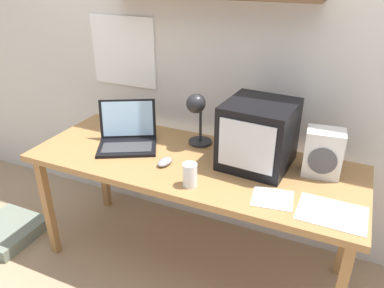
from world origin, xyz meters
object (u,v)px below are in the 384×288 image
Objects in this scene: desk_lamp at (197,111)px; corner_desk at (192,170)px; crt_monitor at (258,135)px; floor_cushion at (7,231)px; space_heater at (323,153)px; computer_mouse at (165,162)px; laptop at (128,135)px; loose_paper_near_laptop at (332,213)px; printed_handout at (272,198)px; juice_glass at (190,176)px.

corner_desk is at bearing -74.27° from desk_lamp.
corner_desk is 0.41m from crt_monitor.
floor_cushion is at bearing -161.03° from crt_monitor.
corner_desk is at bearing -173.13° from space_heater.
desk_lamp reaches higher than corner_desk.
computer_mouse reaches higher than corner_desk.
corner_desk is at bearing -157.18° from crt_monitor.
crt_monitor reaches higher than laptop.
printed_handout is (-0.26, 0.01, 0.00)m from loose_paper_near_laptop.
space_heater is 1.18× the size of printed_handout.
computer_mouse is at bearing 174.41° from loose_paper_near_laptop.
juice_glass reaches higher than computer_mouse.
laptop is (-0.75, -0.08, -0.11)m from crt_monitor.
juice_glass is 0.25m from computer_mouse.
printed_handout is (0.39, 0.05, -0.05)m from juice_glass.
crt_monitor is at bearing 14.81° from floor_cushion.
juice_glass reaches higher than corner_desk.
corner_desk is at bearing -31.91° from laptop.
desk_lamp reaches higher than computer_mouse.
space_heater is at bearing 105.90° from loose_paper_near_laptop.
desk_lamp is 1.35× the size of space_heater.
loose_paper_near_laptop is at bearing -23.36° from desk_lamp.
loose_paper_near_laptop is (0.85, -0.08, -0.01)m from computer_mouse.
desk_lamp is 2.77× the size of juice_glass.
loose_paper_near_laptop is (0.65, 0.05, -0.05)m from juice_glass.
corner_desk is 4.50× the size of floor_cushion.
computer_mouse is at bearing -50.17° from laptop.
desk_lamp is 0.81× the size of floor_cushion.
juice_glass is at bearing -70.25° from desk_lamp.
loose_paper_near_laptop is at bearing -13.79° from corner_desk.
printed_handout reaches higher than corner_desk.
printed_handout is 1.85m from floor_cushion.
space_heater is at bearing -22.13° from laptop.
corner_desk is 0.17m from computer_mouse.
space_heater is 0.60× the size of floor_cushion.
loose_paper_near_laptop reaches higher than floor_cushion.
corner_desk is 0.69m from space_heater.
computer_mouse is at bearing -103.96° from desk_lamp.
printed_handout is at bearing -20.10° from corner_desk.
juice_glass is (0.52, -0.26, -0.01)m from laptop.
printed_handout is at bearing 4.23° from floor_cushion.
desk_lamp is 0.66m from printed_handout.
juice_glass is 1.52m from floor_cushion.
corner_desk is at bearing 112.05° from juice_glass.
corner_desk is 7.48× the size of space_heater.
loose_paper_near_laptop is 2.09m from floor_cushion.
crt_monitor reaches higher than corner_desk.
space_heater is at bearing 9.91° from crt_monitor.
computer_mouse is 0.86m from loose_paper_near_laptop.
crt_monitor reaches higher than space_heater.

